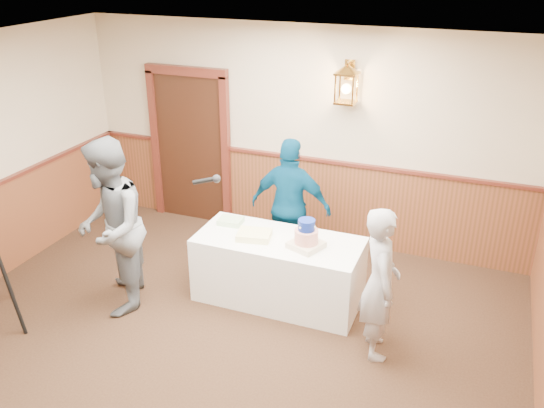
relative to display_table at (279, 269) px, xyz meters
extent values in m
plane|color=#311D13|center=(-0.30, -1.90, -0.38)|extent=(7.00, 7.00, 0.00)
cube|color=beige|center=(-0.30, 1.60, 1.02)|extent=(6.00, 0.02, 2.80)
cube|color=white|center=(-0.30, -1.90, 2.42)|extent=(6.00, 7.00, 0.02)
cube|color=brown|center=(-0.30, 1.58, 0.18)|extent=(5.98, 0.04, 1.10)
cube|color=#562117|center=(-0.30, 1.56, 0.75)|extent=(5.98, 0.07, 0.04)
cube|color=black|center=(-1.90, 1.55, 0.68)|extent=(1.00, 0.06, 2.10)
cube|color=white|center=(0.00, 0.00, 0.00)|extent=(1.80, 0.80, 0.75)
cube|color=beige|center=(0.33, -0.07, 0.41)|extent=(0.40, 0.40, 0.06)
cylinder|color=red|center=(0.33, -0.07, 0.51)|extent=(0.25, 0.25, 0.14)
cylinder|color=navy|center=(0.33, -0.07, 0.64)|extent=(0.18, 0.18, 0.11)
cube|color=#FFF498|center=(-0.26, -0.07, 0.41)|extent=(0.40, 0.34, 0.07)
cube|color=#A4D193|center=(-0.65, 0.16, 0.41)|extent=(0.28, 0.23, 0.06)
imported|color=slate|center=(-1.59, -0.77, 0.58)|extent=(1.07, 1.16, 1.91)
cylinder|color=black|center=(-0.65, -0.41, 1.11)|extent=(0.23, 0.11, 0.09)
sphere|color=black|center=(-0.53, -0.37, 1.14)|extent=(0.08, 0.08, 0.08)
imported|color=#A8A7AD|center=(1.20, -0.50, 0.39)|extent=(0.54, 0.65, 1.53)
imported|color=navy|center=(-0.11, 0.68, 0.45)|extent=(0.98, 0.42, 1.66)
camera|label=1|loc=(1.94, -5.13, 3.27)|focal=38.00mm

